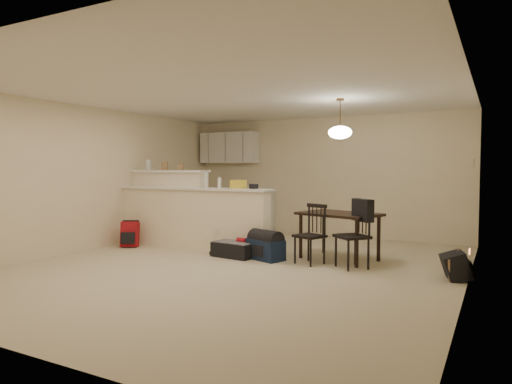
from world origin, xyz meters
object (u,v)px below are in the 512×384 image
Objects in this scene: dining_chair_near at (310,234)px; suitcase at (236,249)px; pendant_lamp at (340,132)px; red_backpack at (130,234)px; navy_duffel at (266,249)px; dining_chair_far at (352,234)px; dining_table at (339,218)px; black_daypack at (456,267)px.

suitcase is (-1.26, -0.05, -0.33)m from dining_chair_near.
pendant_lamp is 0.90× the size of suitcase.
red_backpack is at bearing -169.72° from pendant_lamp.
dining_chair_far is at bearing 22.97° from navy_duffel.
black_daypack is at bearing -1.68° from dining_table.
dining_chair_near is 1.29× the size of suitcase.
black_daypack is at bearing -17.46° from pendant_lamp.
dining_chair_near reaches higher than red_backpack.
navy_duffel is at bearing -151.77° from pendant_lamp.
black_daypack is (1.72, -0.54, -1.82)m from pendant_lamp.
dining_chair_near is 2.29× the size of black_daypack.
dining_chair_near is at bearing -119.69° from pendant_lamp.
red_backpack is (-2.16, -0.12, 0.11)m from suitcase.
suitcase is 0.54m from navy_duffel.
suitcase is 1.77× the size of black_daypack.
pendant_lamp reaches higher than suitcase.
pendant_lamp is 1.37× the size of red_backpack.
dining_table is at bearing 167.60° from dining_chair_far.
navy_duffel is (-1.01, -0.54, -0.49)m from dining_table.
pendant_lamp is 1.65m from dining_chair_near.
suitcase is at bearing -156.95° from dining_chair_near.
dining_chair_near is (-0.29, -0.51, -0.20)m from dining_table.
dining_chair_far is 1.93m from suitcase.
dining_table is 1.24m from navy_duffel.
dining_chair_far reaches higher than dining_table.
red_backpack reaches higher than navy_duffel.
red_backpack is 1.17× the size of black_daypack.
black_daypack is (2.01, -0.03, -0.27)m from dining_chair_near.
black_daypack is (5.43, 0.13, -0.06)m from red_backpack.
dining_chair_near is at bearing 73.71° from black_daypack.
navy_duffel is at bearing 74.65° from black_daypack.
black_daypack is at bearing 40.07° from dining_chair_far.
dining_chair_far is at bearing -24.94° from red_backpack.
dining_table is at bearing 26.81° from suitcase.
black_daypack is at bearing 20.87° from navy_duffel.
dining_chair_far reaches higher than suitcase.
navy_duffel is (0.54, 0.02, 0.04)m from suitcase.
dining_table is 2.97× the size of red_backpack.
pendant_lamp is at bearing -17.21° from red_backpack.
dining_chair_near is 0.77m from navy_duffel.
pendant_lamp is 1.59× the size of black_daypack.
pendant_lamp is 4.16m from red_backpack.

